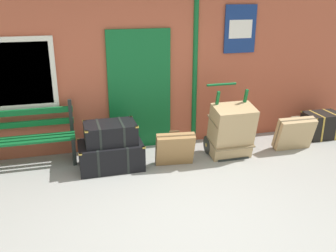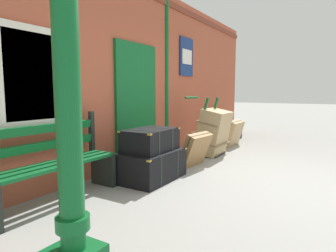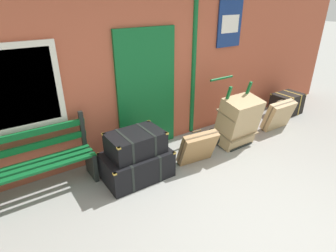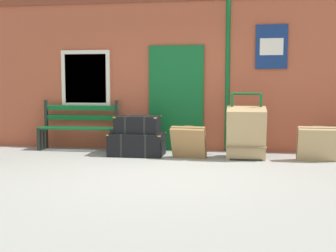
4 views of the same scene
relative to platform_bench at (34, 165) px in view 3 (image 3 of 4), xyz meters
The scene contains 10 objects.
ground_plane 3.02m from the platform_bench, 46.33° to the right, with size 60.00×60.00×0.00m, color gray.
brick_facade 2.39m from the platform_bench, 12.03° to the left, with size 10.40×0.35×3.20m.
platform_bench is the anchor object (origin of this frame).
steamer_trunk_base 1.42m from the platform_bench, 19.42° to the right, with size 1.01×0.65×0.43m.
steamer_trunk_middle 1.41m from the platform_bench, 18.47° to the right, with size 0.81×0.56×0.33m.
porters_trolley 3.37m from the platform_bench, ahead, with size 0.71×0.68×1.18m.
large_brown_trunk 3.39m from the platform_bench, 10.27° to the right, with size 0.70×0.60×0.95m.
suitcase_oxblood 4.60m from the platform_bench, ahead, with size 0.69×0.35×0.62m.
suitcase_charcoal 2.43m from the platform_bench, 16.66° to the right, with size 0.65×0.42×0.60m.
corner_trunk 5.45m from the platform_bench, ahead, with size 0.70×0.50×0.49m.
Camera 3 is at (-2.34, -1.50, 2.54)m, focal length 29.59 mm.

